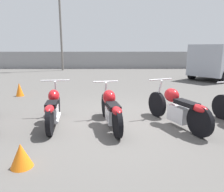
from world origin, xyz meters
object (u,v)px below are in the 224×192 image
object	(u,v)px
motorcycle_slot_2	(111,109)
traffic_cone_far	(19,89)
motorcycle_slot_1	(53,108)
motorcycle_slot_3	(177,108)
traffic_cone_near	(21,155)
light_pole_left	(60,9)
parked_van	(223,60)

from	to	relation	value
motorcycle_slot_2	traffic_cone_far	distance (m)	4.78
motorcycle_slot_1	motorcycle_slot_3	xyz separation A→B (m)	(2.93, -0.13, 0.03)
motorcycle_slot_1	traffic_cone_near	size ratio (longest dim) A/B	5.35
light_pole_left	traffic_cone_far	size ratio (longest dim) A/B	15.34
traffic_cone_near	traffic_cone_far	size ratio (longest dim) A/B	0.76
light_pole_left	traffic_cone_far	distance (m)	10.32
parked_van	motorcycle_slot_3	bearing A→B (deg)	-72.18
light_pole_left	motorcycle_slot_1	size ratio (longest dim) A/B	3.77
light_pole_left	traffic_cone_near	bearing A→B (deg)	-80.56
traffic_cone_far	motorcycle_slot_3	bearing A→B (deg)	-33.11
traffic_cone_near	traffic_cone_far	xyz separation A→B (m)	(-2.06, 5.06, 0.06)
motorcycle_slot_2	traffic_cone_near	size ratio (longest dim) A/B	5.19
motorcycle_slot_2	parked_van	distance (m)	10.47
motorcycle_slot_2	motorcycle_slot_3	size ratio (longest dim) A/B	0.99
light_pole_left	parked_van	size ratio (longest dim) A/B	1.62
motorcycle_slot_2	traffic_cone_near	world-z (taller)	motorcycle_slot_2
light_pole_left	traffic_cone_near	world-z (taller)	light_pole_left
traffic_cone_near	motorcycle_slot_3	bearing A→B (deg)	31.28
traffic_cone_far	parked_van	bearing A→B (deg)	25.30
traffic_cone_near	light_pole_left	bearing A→B (deg)	99.44
light_pole_left	motorcycle_slot_1	distance (m)	13.40
parked_van	traffic_cone_far	world-z (taller)	parked_van
motorcycle_slot_1	light_pole_left	bearing A→B (deg)	93.66
motorcycle_slot_2	motorcycle_slot_3	xyz separation A→B (m)	(1.55, 0.02, 0.01)
motorcycle_slot_1	traffic_cone_far	bearing A→B (deg)	116.34
light_pole_left	motorcycle_slot_3	distance (m)	14.33
light_pole_left	motorcycle_slot_2	xyz separation A→B (m)	(3.80, -12.65, -4.16)
parked_van	traffic_cone_near	distance (m)	12.74
light_pole_left	traffic_cone_near	distance (m)	15.27
light_pole_left	traffic_cone_near	xyz separation A→B (m)	(2.40, -14.43, -4.39)
motorcycle_slot_1	traffic_cone_far	xyz separation A→B (m)	(-2.09, 3.14, -0.16)
motorcycle_slot_3	traffic_cone_near	xyz separation A→B (m)	(-2.95, -1.79, -0.25)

